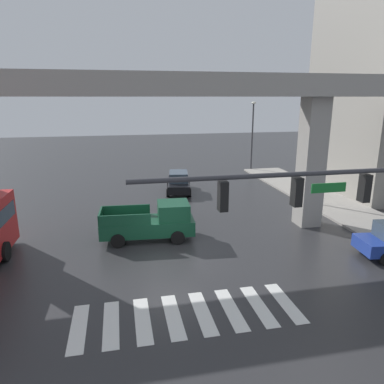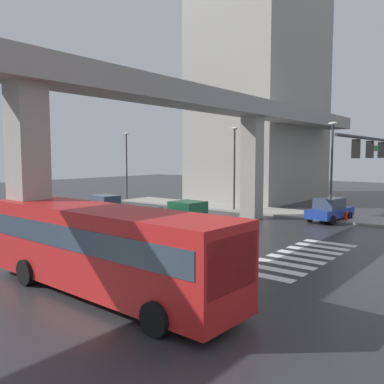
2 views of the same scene
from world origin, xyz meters
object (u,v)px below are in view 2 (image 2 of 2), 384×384
sedan_blue (330,210)px  city_bus (104,245)px  street_lamp_near_corner (332,159)px  street_lamp_mid_block (234,158)px  pickup_truck (174,222)px  fire_hydrant (346,217)px  traffic_signal_mast (382,158)px  street_lamp_far_north (127,158)px  sedan_black (106,206)px

sedan_blue → city_bus: bearing=178.5°
city_bus → street_lamp_near_corner: street_lamp_near_corner is taller
city_bus → sedan_blue: city_bus is taller
city_bus → street_lamp_mid_block: size_ratio=1.50×
pickup_truck → street_lamp_mid_block: size_ratio=0.72×
street_lamp_near_corner → fire_hydrant: bearing=-107.6°
sedan_blue → traffic_signal_mast: traffic_signal_mast is taller
pickup_truck → street_lamp_far_north: (12.38, 17.31, 3.57)m
street_lamp_mid_block → city_bus: bearing=-159.1°
sedan_black → traffic_signal_mast: 19.90m
pickup_truck → traffic_signal_mast: size_ratio=0.48×
street_lamp_mid_block → fire_hydrant: bearing=-92.4°
sedan_blue → street_lamp_near_corner: 3.75m
sedan_blue → street_lamp_mid_block: bearing=86.4°
street_lamp_far_north → sedan_black: bearing=-140.7°
street_lamp_near_corner → street_lamp_far_north: bearing=90.0°
sedan_black → pickup_truck: bearing=-107.7°
sedan_blue → street_lamp_far_north: street_lamp_far_north is taller
street_lamp_far_north → fire_hydrant: (-0.40, -23.18, -4.13)m
sedan_black → fire_hydrant: sedan_black is taller
pickup_truck → street_lamp_near_corner: bearing=-20.4°
sedan_black → traffic_signal_mast: size_ratio=0.42×
sedan_black → street_lamp_near_corner: bearing=-57.1°
sedan_blue → sedan_black: same height
traffic_signal_mast → street_lamp_near_corner: (6.75, 5.03, -0.11)m
sedan_blue → sedan_black: bearing=121.1°
pickup_truck → sedan_black: size_ratio=1.15×
traffic_signal_mast → street_lamp_mid_block: 15.05m
street_lamp_near_corner → fire_hydrant: (-0.40, -1.26, -4.13)m
pickup_truck → traffic_signal_mast: (5.62, -9.65, 3.68)m
sedan_blue → fire_hydrant: 1.20m
sedan_black → traffic_signal_mast: (2.52, -19.37, 3.81)m
street_lamp_near_corner → pickup_truck: bearing=159.6°
street_lamp_near_corner → fire_hydrant: street_lamp_near_corner is taller
pickup_truck → street_lamp_mid_block: 13.43m
sedan_blue → street_lamp_far_north: bearing=88.6°
sedan_blue → street_lamp_mid_block: (0.53, 8.56, 3.70)m
sedan_black → street_lamp_far_north: bearing=39.3°
street_lamp_far_north → city_bus: bearing=-134.3°
street_lamp_mid_block → sedan_black: bearing=147.4°
street_lamp_near_corner → street_lamp_mid_block: (0.00, 8.42, 0.00)m
sedan_black → fire_hydrant: (8.87, -15.60, -0.42)m
city_bus → street_lamp_far_north: (21.02, 21.54, 2.83)m
city_bus → fire_hydrant: size_ratio=12.79×
street_lamp_mid_block → fire_hydrant: street_lamp_mid_block is taller
pickup_truck → street_lamp_far_north: 21.58m
street_lamp_mid_block → fire_hydrant: size_ratio=8.52×
street_lamp_far_north → traffic_signal_mast: bearing=-104.1°
sedan_black → street_lamp_mid_block: (9.27, -5.92, 3.70)m
city_bus → traffic_signal_mast: traffic_signal_mast is taller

